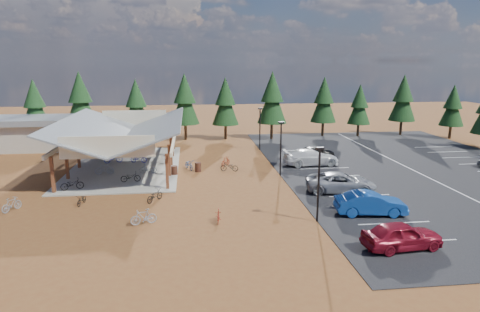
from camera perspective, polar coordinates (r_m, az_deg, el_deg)
ground at (r=38.17m, az=-1.37°, el=-3.61°), size 140.00×140.00×0.00m
asphalt_lot at (r=46.40m, az=21.65°, el=-1.55°), size 27.00×44.00×0.04m
concrete_pad at (r=45.25m, az=-14.94°, el=-1.39°), size 10.60×18.60×0.10m
bike_pavilion at (r=44.52m, az=-15.22°, el=3.33°), size 11.65×19.40×4.97m
outbuilding at (r=58.89m, az=-27.17°, el=2.78°), size 11.00×7.00×3.90m
lamp_post_0 at (r=28.83m, az=10.47°, el=-3.05°), size 0.50×0.25×5.14m
lamp_post_1 at (r=40.14m, az=5.46°, el=1.52°), size 0.50×0.25×5.14m
lamp_post_2 at (r=51.76m, az=2.67°, el=4.06°), size 0.50×0.25×5.14m
trash_bin_0 at (r=41.04m, az=-8.74°, el=-1.94°), size 0.60×0.60×0.90m
trash_bin_1 at (r=42.11m, az=-5.63°, el=-1.48°), size 0.60×0.60×0.90m
pine_0 at (r=62.40m, az=-25.70°, el=6.27°), size 3.59×3.59×8.37m
pine_1 at (r=61.37m, az=-20.52°, el=7.18°), size 4.01×4.01×9.33m
pine_2 at (r=58.65m, az=-13.68°, el=6.81°), size 3.58×3.58×8.34m
pine_3 at (r=58.88m, az=-7.38°, el=7.49°), size 3.88×3.88×9.03m
pine_4 at (r=58.67m, az=-1.97°, el=7.26°), size 3.66×3.66×8.52m
pine_5 at (r=58.92m, az=4.31°, el=7.71°), size 3.98×3.98×9.28m
pine_6 at (r=62.44m, az=11.12°, el=7.33°), size 3.63×3.63×8.47m
pine_7 at (r=63.42m, az=15.64°, el=6.62°), size 3.20×3.20×7.46m
pine_8 at (r=66.43m, az=20.92°, el=7.21°), size 3.76×3.76×8.77m
pine_13 at (r=66.18m, az=26.51°, el=6.02°), size 3.22×3.22×7.50m
bike_0 at (r=38.38m, az=-21.48°, el=-3.50°), size 1.97×1.22×0.98m
bike_1 at (r=42.55m, az=-17.65°, el=-1.64°), size 1.79×0.74×1.05m
bike_2 at (r=46.99m, az=-16.54°, el=-0.28°), size 2.02×1.23×1.00m
bike_3 at (r=49.80m, az=-16.94°, el=0.37°), size 1.60×0.59×0.94m
bike_4 at (r=39.24m, az=-14.39°, el=-2.72°), size 1.78×0.76×0.91m
bike_5 at (r=41.81m, az=-12.18°, el=-1.61°), size 1.65×0.51×0.98m
bike_6 at (r=46.42m, az=-13.37°, el=-0.29°), size 1.90×1.11×0.94m
bike_7 at (r=49.71m, az=-12.77°, el=0.64°), size 1.75×0.53×1.04m
bike_8 at (r=34.55m, az=-20.36°, el=-5.48°), size 0.76×1.58×0.80m
bike_9 at (r=35.17m, az=-28.17°, el=-5.70°), size 1.23×1.72×1.02m
bike_11 at (r=29.06m, az=-2.90°, el=-7.99°), size 0.57×1.50×0.88m
bike_12 at (r=33.78m, az=-11.31°, el=-5.19°), size 1.52×1.84×0.94m
bike_13 at (r=29.33m, az=-12.73°, el=-7.92°), size 1.83×0.96×1.06m
bike_14 at (r=43.08m, az=-6.81°, el=-1.14°), size 1.29×1.96×0.98m
bike_15 at (r=44.28m, az=-1.94°, el=-0.71°), size 1.28×1.48×0.92m
bike_16 at (r=42.04m, az=-1.43°, el=-1.43°), size 1.85×1.02×0.92m
car_0 at (r=26.67m, az=20.77°, el=-9.87°), size 4.81×2.34×1.58m
car_1 at (r=31.57m, az=17.01°, el=-6.07°), size 5.07×2.28×1.62m
car_2 at (r=36.29m, az=13.30°, el=-3.44°), size 6.09×3.52×1.59m
car_3 at (r=44.84m, az=9.43°, el=-0.17°), size 5.82×2.49×1.67m
car_4 at (r=47.92m, az=10.03°, el=0.49°), size 4.50×2.53×1.44m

